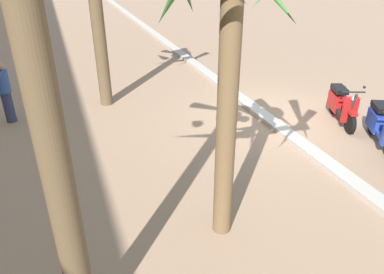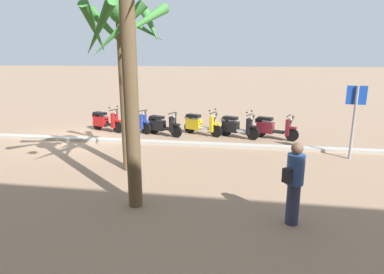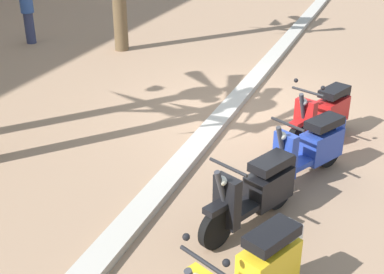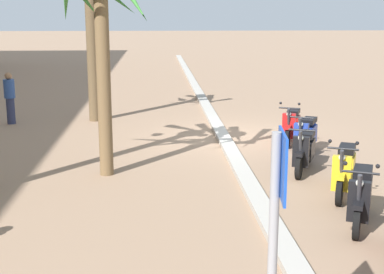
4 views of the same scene
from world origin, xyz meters
The scene contains 5 objects.
ground_plane centered at (0.00, 0.00, 0.00)m, with size 200.00×200.00×0.00m, color #93755B.
curb_strip centered at (0.00, 0.29, 0.06)m, with size 60.00×0.36×0.12m, color #ADA89E.
scooter_blue_mid_centre centered at (-2.00, -1.56, 0.46)m, with size 1.60×0.94×1.04m.
scooter_red_gap_after_mid centered at (-0.66, -1.53, 0.45)m, with size 1.69×0.85×1.17m.
pedestrian_window_shopping centered at (2.36, 6.74, 0.86)m, with size 0.34×0.34×1.64m.
Camera 1 is at (-7.73, 5.35, 4.19)m, focal length 34.39 mm.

